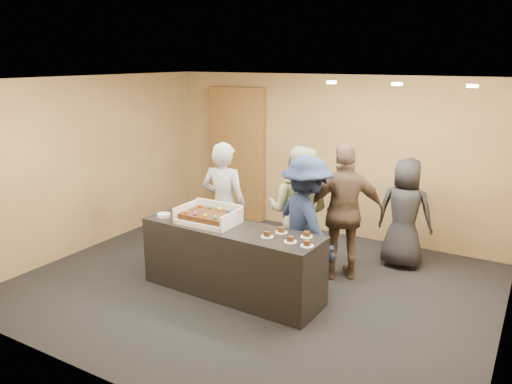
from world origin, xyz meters
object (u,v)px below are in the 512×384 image
at_px(cake_box, 210,219).
at_px(sheet_cake, 208,215).
at_px(person_server_grey, 224,206).
at_px(person_dark_suit, 405,213).
at_px(person_navy_man, 306,224).
at_px(serving_counter, 231,260).
at_px(person_sage_man, 298,212).
at_px(storage_cabinet, 238,154).
at_px(person_brown_extra, 345,213).
at_px(plate_stack, 164,215).

relative_size(cake_box, sheet_cake, 1.17).
relative_size(person_server_grey, person_dark_suit, 1.14).
distance_m(sheet_cake, person_navy_man, 1.27).
xyz_separation_m(person_navy_man, person_dark_suit, (0.92, 1.37, -0.08)).
bearing_deg(serving_counter, person_sage_man, 66.91).
distance_m(storage_cabinet, sheet_cake, 3.07).
bearing_deg(person_navy_man, serving_counter, 74.62).
bearing_deg(person_navy_man, person_dark_suit, -90.01).
height_order(cake_box, person_dark_suit, person_dark_suit).
bearing_deg(sheet_cake, person_brown_extra, 40.26).
bearing_deg(sheet_cake, cake_box, 88.98).
bearing_deg(plate_stack, person_server_grey, 60.31).
bearing_deg(person_dark_suit, person_sage_man, 37.92).
height_order(sheet_cake, person_server_grey, person_server_grey).
relative_size(serving_counter, cake_box, 3.19).
relative_size(serving_counter, person_navy_man, 1.35).
xyz_separation_m(serving_counter, sheet_cake, (-0.35, -0.00, 0.55)).
bearing_deg(person_sage_man, serving_counter, 57.89).
relative_size(sheet_cake, person_dark_suit, 0.40).
bearing_deg(person_sage_man, plate_stack, 29.33).
distance_m(cake_box, person_server_grey, 0.69).
height_order(storage_cabinet, person_dark_suit, storage_cabinet).
relative_size(sheet_cake, person_navy_man, 0.36).
bearing_deg(person_navy_man, person_brown_extra, -85.90).
relative_size(cake_box, person_server_grey, 0.41).
bearing_deg(serving_counter, person_dark_suit, 52.72).
relative_size(serving_counter, person_brown_extra, 1.28).
distance_m(person_brown_extra, person_dark_suit, 1.03).
relative_size(serving_counter, sheet_cake, 3.73).
xyz_separation_m(person_sage_man, person_dark_suit, (1.20, 1.03, -0.11)).
bearing_deg(sheet_cake, serving_counter, 0.00).
bearing_deg(plate_stack, cake_box, 10.73).
bearing_deg(person_server_grey, person_brown_extra, -171.32).
bearing_deg(person_navy_man, person_sage_man, -17.02).
xyz_separation_m(sheet_cake, person_brown_extra, (1.40, 1.19, -0.06)).
bearing_deg(person_dark_suit, person_brown_extra, 50.74).
xyz_separation_m(storage_cabinet, plate_stack, (0.65, -2.87, -0.30)).
bearing_deg(person_sage_man, person_navy_man, 122.40).
xyz_separation_m(person_sage_man, person_brown_extra, (0.59, 0.21, 0.02)).
height_order(serving_counter, person_brown_extra, person_brown_extra).
xyz_separation_m(serving_counter, person_brown_extra, (1.05, 1.19, 0.49)).
relative_size(cake_box, person_dark_suit, 0.47).
bearing_deg(person_brown_extra, cake_box, 6.73).
distance_m(storage_cabinet, plate_stack, 2.96).
bearing_deg(person_brown_extra, person_server_grey, -15.59).
relative_size(storage_cabinet, person_sage_man, 1.34).
distance_m(serving_counter, cake_box, 0.61).
relative_size(sheet_cake, person_server_grey, 0.35).
bearing_deg(plate_stack, person_dark_suit, 38.28).
relative_size(storage_cabinet, person_navy_man, 1.38).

